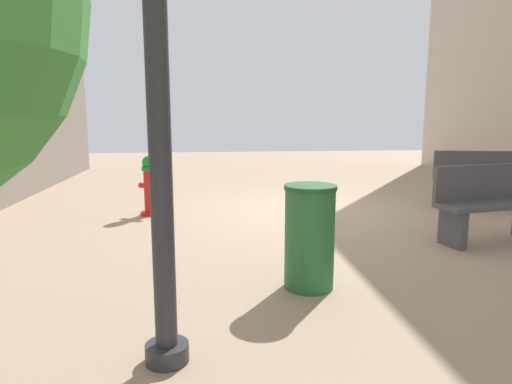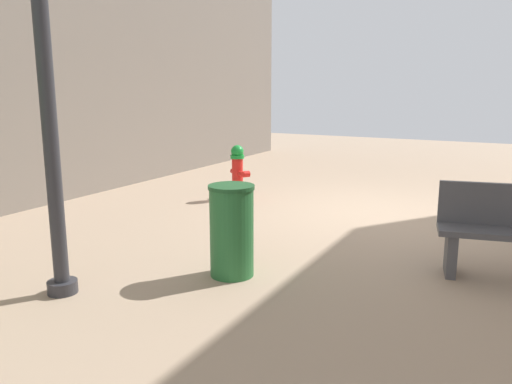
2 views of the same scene
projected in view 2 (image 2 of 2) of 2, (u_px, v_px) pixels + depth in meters
ground_plane at (381, 214)px, 7.91m from camera, size 23.40×23.40×0.00m
fire_hydrant at (238, 172)px, 8.90m from camera, size 0.39×0.38×0.93m
street_lamp at (41, 19)px, 4.38m from camera, size 0.36×0.36×4.02m
trash_bin at (232, 231)px, 5.25m from camera, size 0.47×0.47×0.95m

